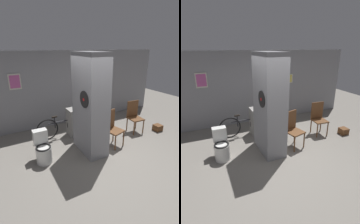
{
  "view_description": "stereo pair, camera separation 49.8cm",
  "coord_description": "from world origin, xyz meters",
  "views": [
    {
      "loc": [
        -2.17,
        -3.16,
        2.7
      ],
      "look_at": [
        0.09,
        0.93,
        0.95
      ],
      "focal_mm": 28.0,
      "sensor_mm": 36.0,
      "label": 1
    },
    {
      "loc": [
        -1.72,
        -3.37,
        2.7
      ],
      "look_at": [
        0.09,
        0.93,
        0.95
      ],
      "focal_mm": 28.0,
      "sensor_mm": 36.0,
      "label": 2
    }
  ],
  "objects": [
    {
      "name": "ground_plane",
      "position": [
        0.0,
        0.0,
        0.0
      ],
      "size": [
        14.0,
        14.0,
        0.0
      ],
      "primitive_type": "plane",
      "color": "slate"
    },
    {
      "name": "wall_back",
      "position": [
        -0.0,
        2.63,
        1.3
      ],
      "size": [
        8.0,
        0.09,
        2.6
      ],
      "color": "gray",
      "rests_on": "ground_plane"
    },
    {
      "name": "pillar_center",
      "position": [
        -0.11,
        0.53,
        1.3
      ],
      "size": [
        0.57,
        1.06,
        2.6
      ],
      "color": "gray",
      "rests_on": "ground_plane"
    },
    {
      "name": "counter_shelf",
      "position": [
        0.28,
        1.55,
        0.44
      ],
      "size": [
        1.21,
        0.44,
        0.89
      ],
      "color": "gray",
      "rests_on": "ground_plane"
    },
    {
      "name": "toilet",
      "position": [
        -1.38,
        0.64,
        0.33
      ],
      "size": [
        0.38,
        0.54,
        0.78
      ],
      "color": "silver",
      "rests_on": "ground_plane"
    },
    {
      "name": "chair_near_pillar",
      "position": [
        0.58,
        0.46,
        0.56
      ],
      "size": [
        0.53,
        0.53,
        1.04
      ],
      "rotation": [
        0.0,
        0.0,
        0.26
      ],
      "color": "brown",
      "rests_on": "ground_plane"
    },
    {
      "name": "chair_by_doorway",
      "position": [
        1.74,
        0.84,
        0.56
      ],
      "size": [
        0.46,
        0.46,
        1.04
      ],
      "rotation": [
        0.0,
        0.0,
        -0.08
      ],
      "color": "brown",
      "rests_on": "ground_plane"
    },
    {
      "name": "bicycle",
      "position": [
        -0.49,
        1.63,
        0.35
      ],
      "size": [
        1.66,
        0.42,
        0.73
      ],
      "color": "black",
      "rests_on": "ground_plane"
    },
    {
      "name": "bottle_tall",
      "position": [
        0.51,
        1.52,
        1.01
      ],
      "size": [
        0.07,
        0.07,
        0.33
      ],
      "color": "olive",
      "rests_on": "counter_shelf"
    },
    {
      "name": "bottle_short",
      "position": [
        0.62,
        1.51,
        0.97
      ],
      "size": [
        0.07,
        0.07,
        0.24
      ],
      "color": "silver",
      "rests_on": "counter_shelf"
    },
    {
      "name": "floor_crate",
      "position": [
        2.49,
        0.44,
        0.1
      ],
      "size": [
        0.25,
        0.25,
        0.2
      ],
      "color": "brown",
      "rests_on": "ground_plane"
    }
  ]
}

